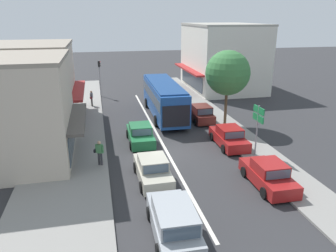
# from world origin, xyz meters

# --- Properties ---
(ground_plane) EXTENTS (140.00, 140.00, 0.00)m
(ground_plane) POSITION_xyz_m (0.00, 0.00, 0.00)
(ground_plane) COLOR #2D2D30
(lane_centre_line) EXTENTS (0.20, 28.00, 0.01)m
(lane_centre_line) POSITION_xyz_m (0.00, 4.00, 0.00)
(lane_centre_line) COLOR silver
(lane_centre_line) RESTS_ON ground
(sidewalk_left) EXTENTS (5.20, 44.00, 0.14)m
(sidewalk_left) POSITION_xyz_m (-6.80, 6.00, 0.07)
(sidewalk_left) COLOR gray
(sidewalk_left) RESTS_ON ground
(kerb_right) EXTENTS (2.80, 44.00, 0.12)m
(kerb_right) POSITION_xyz_m (6.20, 6.00, 0.06)
(kerb_right) COLOR gray
(kerb_right) RESTS_ON ground
(shopfront_corner_near) EXTENTS (8.59, 7.67, 6.87)m
(shopfront_corner_near) POSITION_xyz_m (-10.18, 0.91, 3.43)
(shopfront_corner_near) COLOR beige
(shopfront_corner_near) RESTS_ON ground
(shopfront_mid_block) EXTENTS (8.03, 9.31, 6.96)m
(shopfront_mid_block) POSITION_xyz_m (-10.18, 9.70, 3.48)
(shopfront_mid_block) COLOR beige
(shopfront_mid_block) RESTS_ON ground
(building_right_far) EXTENTS (9.26, 11.23, 8.25)m
(building_right_far) POSITION_xyz_m (11.48, 19.34, 4.12)
(building_right_far) COLOR silver
(building_right_far) RESTS_ON ground
(city_bus) EXTENTS (2.92, 10.91, 3.23)m
(city_bus) POSITION_xyz_m (1.60, 8.91, 1.88)
(city_bus) COLOR #1E4C99
(city_bus) RESTS_ON ground
(sedan_behind_bus_near) EXTENTS (1.95, 4.23, 1.47)m
(sedan_behind_bus_near) POSITION_xyz_m (-1.69, -3.72, 0.66)
(sedan_behind_bus_near) COLOR #B7B29E
(sedan_behind_bus_near) RESTS_ON ground
(wagon_queue_far_back) EXTENTS (2.02, 4.54, 1.58)m
(wagon_queue_far_back) POSITION_xyz_m (-1.69, -9.00, 0.75)
(wagon_queue_far_back) COLOR #9EA3A8
(wagon_queue_far_back) RESTS_ON ground
(sedan_adjacent_lane_lead) EXTENTS (1.92, 4.21, 1.47)m
(sedan_adjacent_lane_lead) POSITION_xyz_m (-1.58, 2.38, 0.66)
(sedan_adjacent_lane_lead) COLOR #1E6638
(sedan_adjacent_lane_lead) RESTS_ON ground
(parked_sedan_kerb_front) EXTENTS (1.94, 4.22, 1.47)m
(parked_sedan_kerb_front) POSITION_xyz_m (4.57, -5.76, 0.66)
(parked_sedan_kerb_front) COLOR maroon
(parked_sedan_kerb_front) RESTS_ON ground
(parked_sedan_kerb_second) EXTENTS (1.96, 4.23, 1.47)m
(parked_sedan_kerb_second) POSITION_xyz_m (4.73, 0.38, 0.66)
(parked_sedan_kerb_second) COLOR maroon
(parked_sedan_kerb_second) RESTS_ON ground
(parked_hatchback_kerb_third) EXTENTS (1.86, 3.73, 1.54)m
(parked_hatchback_kerb_third) POSITION_xyz_m (4.50, 6.47, 0.71)
(parked_hatchback_kerb_third) COLOR #561E19
(parked_hatchback_kerb_third) RESTS_ON ground
(traffic_light_downstreet) EXTENTS (0.32, 0.24, 4.20)m
(traffic_light_downstreet) POSITION_xyz_m (-4.15, 18.36, 2.85)
(traffic_light_downstreet) COLOR gray
(traffic_light_downstreet) RESTS_ON ground
(directional_road_sign) EXTENTS (0.10, 1.40, 3.60)m
(directional_road_sign) POSITION_xyz_m (5.75, -1.85, 2.70)
(directional_road_sign) COLOR gray
(directional_road_sign) RESTS_ON ground
(street_tree_right) EXTENTS (3.75, 3.75, 6.53)m
(street_tree_right) POSITION_xyz_m (6.18, 4.77, 4.65)
(street_tree_right) COLOR brown
(street_tree_right) RESTS_ON ground
(pedestrian_with_handbag_near) EXTENTS (0.63, 0.45, 1.63)m
(pedestrian_with_handbag_near) POSITION_xyz_m (-4.67, -1.25, 1.07)
(pedestrian_with_handbag_near) COLOR #333338
(pedestrian_with_handbag_near) RESTS_ON sidewalk_left
(pedestrian_browsing_midblock) EXTENTS (0.32, 0.66, 1.63)m
(pedestrian_browsing_midblock) POSITION_xyz_m (-5.18, 13.55, 1.07)
(pedestrian_browsing_midblock) COLOR #4C4742
(pedestrian_browsing_midblock) RESTS_ON sidewalk_left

